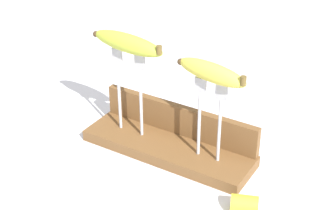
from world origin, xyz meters
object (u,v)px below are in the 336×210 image
Objects in this scene: fork_stand_right at (209,114)px; banana_chunk_near at (245,204)px; banana_raised_right at (211,73)px; fork_stand_left at (128,86)px; banana_raised_left at (127,44)px.

fork_stand_right reaches higher than banana_chunk_near.
banana_raised_right is 0.26m from banana_chunk_near.
banana_raised_right reaches higher than fork_stand_left.
banana_raised_left is (-0.20, 0.00, 0.11)m from fork_stand_right.
banana_chunk_near is at bearing -15.02° from fork_stand_left.
fork_stand_right is 1.09× the size of banana_raised_right.
fork_stand_left is 0.22m from banana_raised_right.
fork_stand_left is 3.22× the size of banana_chunk_near.
banana_raised_left is 1.14× the size of banana_raised_right.
banana_raised_right is (-0.00, 0.00, 0.09)m from fork_stand_right.
fork_stand_left is at bearing 180.00° from fork_stand_right.
fork_stand_right is 2.94× the size of banana_chunk_near.
fork_stand_left reaches higher than fork_stand_right.
banana_raised_left reaches higher than banana_raised_right.
banana_chunk_near is (0.13, -0.09, -0.12)m from fork_stand_right.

